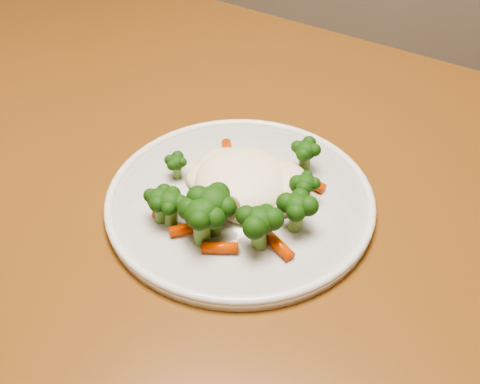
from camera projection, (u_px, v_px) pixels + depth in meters
The scene contains 3 objects.
dining_table at pixel (214, 241), 0.76m from camera, with size 1.48×1.17×0.75m.
plate at pixel (240, 201), 0.67m from camera, with size 0.30×0.30×0.01m, color silver.
meal at pixel (237, 192), 0.64m from camera, with size 0.19×0.19×0.05m.
Camera 1 is at (-0.14, -0.63, 1.21)m, focal length 45.00 mm.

